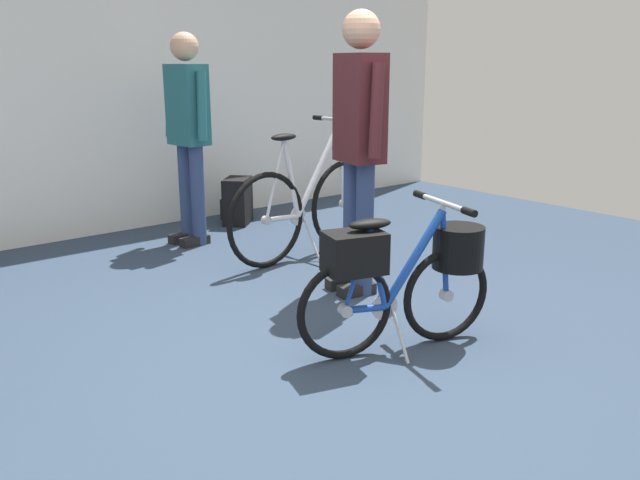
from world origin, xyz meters
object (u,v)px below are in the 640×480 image
Objects in this scene: display_bike_left at (307,206)px; backpack_on_floor at (237,201)px; visitor_browsing at (359,136)px; folding_bike_foreground at (406,271)px; visitor_near_wall at (188,126)px.

display_bike_left reaches higher than backpack_on_floor.
visitor_browsing is 2.19m from backpack_on_floor.
folding_bike_foreground is 1.72m from display_bike_left.
visitor_near_wall is at bearing -152.91° from backpack_on_floor.
folding_bike_foreground is 2.51× the size of backpack_on_floor.
folding_bike_foreground is at bearing -117.09° from visitor_browsing.
folding_bike_foreground is 2.92m from backpack_on_floor.
visitor_near_wall is 1.70m from visitor_browsing.
backpack_on_floor is (0.39, 2.01, -0.78)m from visitor_browsing.
visitor_near_wall is 1.01m from backpack_on_floor.
display_bike_left is at bearing 73.73° from visitor_browsing.
folding_bike_foreground is at bearing -94.03° from visitor_near_wall.
visitor_browsing is at bearing -82.20° from visitor_near_wall.
backpack_on_floor is (0.16, 1.21, -0.18)m from display_bike_left.
folding_bike_foreground is 0.61× the size of visitor_browsing.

